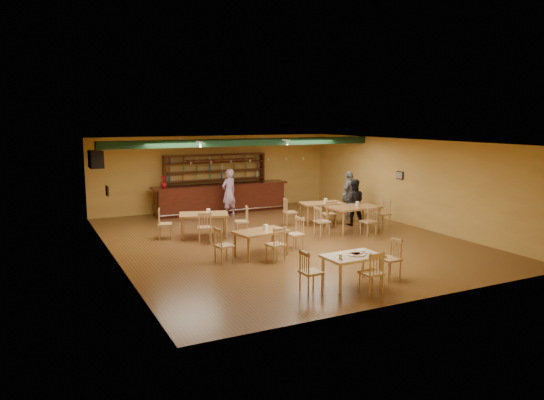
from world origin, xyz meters
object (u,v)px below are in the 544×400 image
patron_right_a (353,202)px  dining_table_c (261,243)px  dining_table_b (322,213)px  dining_table_d (353,219)px  near_table (352,270)px  dining_table_a (204,225)px  patron_bar (229,193)px  bar_counter (221,198)px

patron_right_a → dining_table_c: bearing=55.7°
dining_table_b → dining_table_d: (0.26, -1.59, 0.05)m
dining_table_b → dining_table_d: dining_table_d is taller
dining_table_b → near_table: dining_table_b is taller
near_table → patron_right_a: size_ratio=0.79×
dining_table_a → near_table: size_ratio=1.17×
dining_table_a → dining_table_b: size_ratio=1.02×
dining_table_a → patron_bar: (2.00, 2.93, 0.53)m
dining_table_a → dining_table_d: bearing=0.4°
dining_table_b → dining_table_c: (-3.81, -3.08, -0.02)m
near_table → patron_bar: bearing=84.5°
dining_table_b → near_table: (-3.01, -6.20, -0.02)m
dining_table_d → bar_counter: bearing=114.2°
dining_table_a → patron_bar: bearing=72.1°
bar_counter → dining_table_c: 6.75m
dining_table_a → near_table: 6.15m
dining_table_c → patron_right_a: bearing=17.3°
dining_table_c → patron_right_a: (4.61, 2.28, 0.46)m
patron_bar → dining_table_b: bearing=110.9°
patron_bar → bar_counter: bearing=-111.2°
dining_table_c → patron_right_a: 5.16m
dining_table_b → near_table: 6.90m
bar_counter → dining_table_a: size_ratio=3.65×
near_table → dining_table_b: bearing=62.1°
dining_table_d → near_table: (-3.27, -4.62, -0.07)m
dining_table_c → patron_bar: bearing=67.9°
bar_counter → dining_table_b: bar_counter is taller
dining_table_c → patron_bar: (1.34, 5.79, 0.55)m
dining_table_a → dining_table_c: size_ratio=1.06×
dining_table_c → bar_counter: bearing=69.5°
dining_table_a → dining_table_c: (0.66, -2.85, -0.02)m
dining_table_a → dining_table_d: (4.73, -1.36, 0.04)m
dining_table_d → patron_bar: patron_bar is taller
dining_table_a → dining_table_d: 4.92m
dining_table_c → near_table: bearing=-84.8°
patron_right_a → patron_bar: bearing=-17.6°
dining_table_d → dining_table_b: bearing=95.4°
dining_table_a → dining_table_c: 2.93m
dining_table_a → patron_bar: patron_bar is taller
dining_table_c → dining_table_d: (4.07, 1.49, 0.06)m
bar_counter → dining_table_a: bearing=-118.0°
dining_table_a → patron_bar: size_ratio=0.83×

